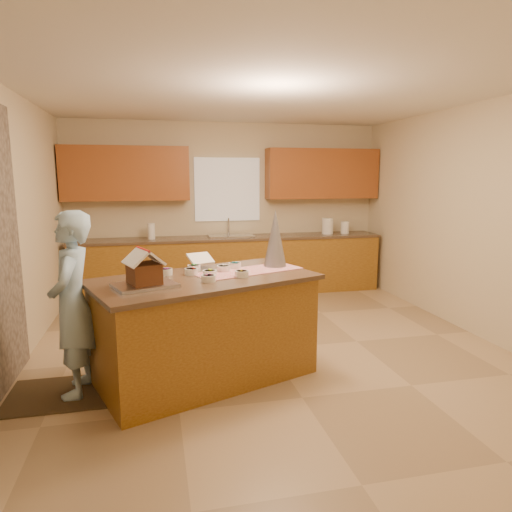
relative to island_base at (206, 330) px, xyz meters
name	(u,v)px	position (x,y,z in m)	size (l,w,h in m)	color
floor	(269,349)	(0.75, 0.56, -0.46)	(5.50, 5.50, 0.00)	tan
ceiling	(270,90)	(0.75, 0.56, 2.24)	(5.50, 5.50, 0.00)	silver
wall_back	(227,208)	(0.75, 3.31, 0.89)	(5.50, 5.50, 0.00)	beige
wall_front	(421,288)	(0.75, -2.19, 0.89)	(5.50, 5.50, 0.00)	beige
wall_left	(6,232)	(-1.75, 0.56, 0.89)	(5.50, 5.50, 0.00)	beige
wall_right	(478,221)	(3.25, 0.56, 0.89)	(5.50, 5.50, 0.00)	beige
window_curtain	(227,190)	(0.75, 3.28, 1.19)	(1.05, 0.03, 1.00)	white
back_counter_base	(231,267)	(0.75, 3.01, -0.02)	(4.80, 0.60, 0.88)	#98661F
back_counter_top	(231,238)	(0.75, 3.01, 0.44)	(4.85, 0.63, 0.04)	brown
upper_cabinet_left	(126,174)	(-0.80, 3.13, 1.44)	(1.85, 0.35, 0.80)	#9F5122
upper_cabinet_right	(322,174)	(2.30, 3.13, 1.44)	(1.85, 0.35, 0.80)	#9F5122
sink	(231,239)	(0.75, 3.01, 0.43)	(0.70, 0.45, 0.12)	silver
faucet	(229,227)	(0.75, 3.19, 0.60)	(0.03, 0.03, 0.28)	silver
island_base	(206,330)	(0.00, 0.00, 0.00)	(1.88, 0.94, 0.92)	#98661F
island_top	(205,279)	(0.00, 0.00, 0.48)	(1.96, 1.02, 0.04)	brown
table_runner	(249,271)	(0.44, 0.16, 0.50)	(1.04, 0.38, 0.01)	#A90C1C
baking_tray	(145,285)	(-0.52, -0.25, 0.51)	(0.48, 0.36, 0.03)	silver
cookbook	(200,259)	(0.01, 0.43, 0.60)	(0.23, 0.02, 0.19)	white
tinsel_tree	(275,238)	(0.75, 0.33, 0.79)	(0.23, 0.23, 0.57)	silver
rug	(73,393)	(-1.17, -0.06, -0.45)	(1.07, 0.70, 0.01)	black
boy	(73,304)	(-1.12, -0.06, 0.34)	(0.57, 0.38, 1.57)	#A3CAE7
canister_a	(328,227)	(2.38, 3.01, 0.57)	(0.16, 0.16, 0.22)	white
canister_b	(327,226)	(2.37, 3.01, 0.59)	(0.18, 0.18, 0.26)	white
canister_c	(345,227)	(2.68, 3.01, 0.56)	(0.14, 0.14, 0.20)	white
paper_towel	(151,231)	(-0.47, 3.01, 0.58)	(0.11, 0.11, 0.24)	white
gingerbread_house	(144,270)	(-0.52, -0.25, 0.64)	(0.37, 0.37, 0.29)	#602D19
candy_bowls	(209,271)	(0.05, 0.11, 0.53)	(0.80, 0.63, 0.06)	pink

